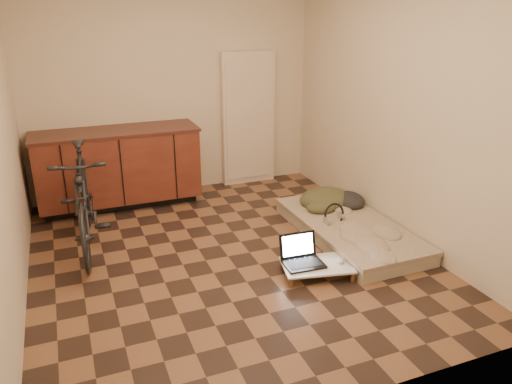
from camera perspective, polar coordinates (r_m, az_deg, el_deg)
name	(u,v)px	position (r m, az deg, el deg)	size (l,w,h in m)	color
room_shell	(225,121)	(4.31, -3.56, 8.10)	(3.50, 4.00, 2.60)	brown
cabinets	(119,167)	(6.00, -15.43, 2.73)	(1.84, 0.62, 0.91)	black
appliance_panel	(248,119)	(6.50, -0.91, 8.34)	(0.70, 0.10, 1.70)	beige
bicycle	(83,194)	(4.99, -19.18, -0.20)	(0.51, 1.72, 1.11)	black
futon	(349,229)	(5.21, 10.58, -4.18)	(0.87, 1.78, 0.15)	#ACA38A
clothing_pile	(332,193)	(5.58, 8.68, -0.14)	(0.62, 0.52, 0.25)	#3E3F24
headphones	(334,214)	(5.14, 8.94, -2.45)	(0.26, 0.24, 0.18)	black
lap_desk	(317,265)	(4.45, 6.97, -8.33)	(0.67, 0.51, 0.10)	brown
laptop	(302,257)	(4.44, 5.24, -7.43)	(0.36, 0.32, 0.23)	black
mouse	(340,260)	(4.50, 9.60, -7.70)	(0.07, 0.11, 0.04)	silver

